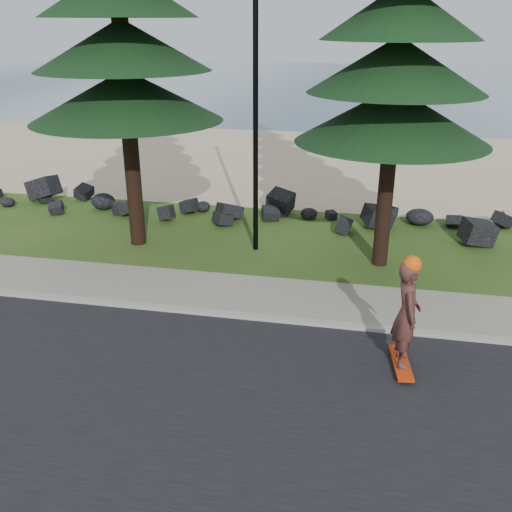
{
  "coord_description": "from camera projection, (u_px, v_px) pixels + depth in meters",
  "views": [
    {
      "loc": [
        3.0,
        -11.76,
        6.11
      ],
      "look_at": [
        0.65,
        0.0,
        1.13
      ],
      "focal_mm": 40.0,
      "sensor_mm": 36.0,
      "label": 1
    }
  ],
  "objects": [
    {
      "name": "ground",
      "position": [
        229.0,
        298.0,
        13.54
      ],
      "size": [
        160.0,
        160.0,
        0.0
      ],
      "primitive_type": "plane",
      "color": "#274B17",
      "rests_on": "ground"
    },
    {
      "name": "road",
      "position": [
        165.0,
        417.0,
        9.46
      ],
      "size": [
        160.0,
        7.0,
        0.02
      ],
      "primitive_type": "cube",
      "color": "black",
      "rests_on": "ground"
    },
    {
      "name": "kerb",
      "position": [
        220.0,
        314.0,
        12.7
      ],
      "size": [
        160.0,
        0.2,
        0.1
      ],
      "primitive_type": "cube",
      "color": "#A59E95",
      "rests_on": "ground"
    },
    {
      "name": "sidewalk",
      "position": [
        231.0,
        293.0,
        13.7
      ],
      "size": [
        160.0,
        2.0,
        0.08
      ],
      "primitive_type": "cube",
      "color": "gray",
      "rests_on": "ground"
    },
    {
      "name": "beach_sand",
      "position": [
        303.0,
        161.0,
        26.67
      ],
      "size": [
        160.0,
        15.0,
        0.01
      ],
      "primitive_type": "cube",
      "color": "tan",
      "rests_on": "ground"
    },
    {
      "name": "ocean",
      "position": [
        345.0,
        83.0,
        59.73
      ],
      "size": [
        160.0,
        58.0,
        0.01
      ],
      "primitive_type": "cube",
      "color": "#38566A",
      "rests_on": "ground"
    },
    {
      "name": "seawall_boulders",
      "position": [
        270.0,
        222.0,
        18.61
      ],
      "size": [
        60.0,
        2.4,
        1.1
      ],
      "primitive_type": null,
      "color": "black",
      "rests_on": "ground"
    },
    {
      "name": "lamp_post",
      "position": [
        256.0,
        102.0,
        14.85
      ],
      "size": [
        0.25,
        0.14,
        8.14
      ],
      "color": "black",
      "rests_on": "ground"
    },
    {
      "name": "skateboarder",
      "position": [
        407.0,
        315.0,
        10.38
      ],
      "size": [
        0.58,
        1.25,
        2.28
      ],
      "rotation": [
        0.0,
        0.0,
        1.69
      ],
      "color": "#C2330B",
      "rests_on": "ground"
    }
  ]
}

